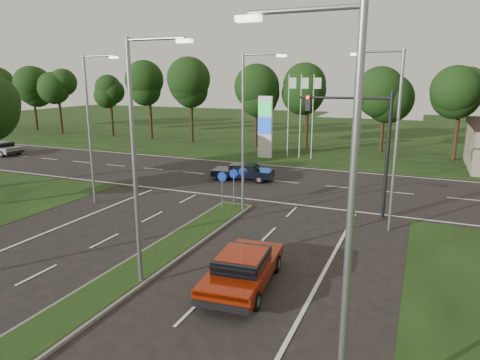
% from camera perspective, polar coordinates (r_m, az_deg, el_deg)
% --- Properties ---
extents(verge_far, '(160.00, 50.00, 0.02)m').
position_cam_1_polar(verge_far, '(62.55, 13.76, 6.01)').
color(verge_far, black).
rests_on(verge_far, ground).
extents(cross_road, '(160.00, 12.00, 0.02)m').
position_cam_1_polar(cross_road, '(32.81, 4.52, -0.12)').
color(cross_road, black).
rests_on(cross_road, ground).
extents(median_kerb, '(2.00, 26.00, 0.12)m').
position_cam_1_polar(median_kerb, '(16.31, -19.67, -15.21)').
color(median_kerb, slate).
rests_on(median_kerb, ground).
extents(streetlight_median_near, '(2.53, 0.22, 9.00)m').
position_cam_1_polar(streetlight_median_near, '(15.51, -13.41, 3.47)').
color(streetlight_median_near, gray).
rests_on(streetlight_median_near, ground).
extents(streetlight_median_far, '(2.53, 0.22, 9.00)m').
position_cam_1_polar(streetlight_median_far, '(24.19, 0.84, 7.30)').
color(streetlight_median_far, gray).
rests_on(streetlight_median_far, ground).
extents(streetlight_left_far, '(2.53, 0.22, 9.00)m').
position_cam_1_polar(streetlight_left_far, '(27.52, -19.22, 7.30)').
color(streetlight_left_far, gray).
rests_on(streetlight_left_far, ground).
extents(streetlight_right_far, '(2.53, 0.22, 9.00)m').
position_cam_1_polar(streetlight_right_far, '(22.44, 19.69, 6.04)').
color(streetlight_right_far, gray).
rests_on(streetlight_right_far, ground).
extents(streetlight_right_near, '(2.53, 0.22, 9.00)m').
position_cam_1_polar(streetlight_right_near, '(8.75, 13.28, -4.12)').
color(streetlight_right_near, gray).
rests_on(streetlight_right_near, ground).
extents(traffic_signal, '(5.10, 0.42, 7.00)m').
position_cam_1_polar(traffic_signal, '(24.61, 16.19, 5.87)').
color(traffic_signal, black).
rests_on(traffic_signal, ground).
extents(median_signs, '(1.16, 1.76, 2.38)m').
position_cam_1_polar(median_signs, '(25.52, -0.92, -0.05)').
color(median_signs, gray).
rests_on(median_signs, ground).
extents(gas_pylon, '(5.80, 1.26, 8.00)m').
position_cam_1_polar(gas_pylon, '(41.93, 3.68, 7.29)').
color(gas_pylon, silver).
rests_on(gas_pylon, ground).
extents(treeline_far, '(6.00, 6.00, 9.90)m').
position_cam_1_polar(treeline_far, '(47.27, 11.17, 12.17)').
color(treeline_far, black).
rests_on(treeline_far, ground).
extents(red_sedan, '(2.49, 5.11, 1.36)m').
position_cam_1_polar(red_sedan, '(16.34, 0.37, -11.67)').
color(red_sedan, maroon).
rests_on(red_sedan, ground).
extents(navy_sedan, '(4.82, 2.52, 1.26)m').
position_cam_1_polar(navy_sedan, '(32.83, 0.42, 1.15)').
color(navy_sedan, black).
rests_on(navy_sedan, ground).
extents(far_car_a, '(4.73, 2.29, 1.33)m').
position_cam_1_polar(far_car_a, '(50.13, -29.31, 3.74)').
color(far_car_a, gray).
rests_on(far_car_a, ground).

